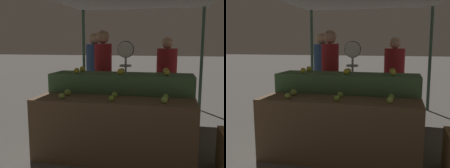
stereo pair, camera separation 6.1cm
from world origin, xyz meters
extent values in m
plane|color=#59544F|center=(0.00, 0.00, 0.00)|extent=(60.00, 60.00, 0.00)
cylinder|color=#33513D|center=(-1.39, 3.02, 1.16)|extent=(0.07, 0.07, 2.33)
cylinder|color=#33513D|center=(1.39, 3.02, 1.16)|extent=(0.07, 0.07, 2.33)
cube|color=brown|center=(0.00, 0.00, 0.41)|extent=(2.09, 0.55, 0.82)
cube|color=#4C7A4C|center=(0.00, 0.60, 0.54)|extent=(2.09, 0.55, 1.09)
sphere|color=#8EB247|center=(-0.64, -0.11, 0.86)|extent=(0.07, 0.07, 0.07)
sphere|color=#7AA338|center=(0.01, -0.12, 0.86)|extent=(0.07, 0.07, 0.07)
sphere|color=#8EB247|center=(0.65, -0.10, 0.86)|extent=(0.08, 0.08, 0.08)
sphere|color=#8EB247|center=(-0.65, 0.11, 0.87)|extent=(0.09, 0.09, 0.09)
sphere|color=#84AD3D|center=(0.00, 0.11, 0.86)|extent=(0.08, 0.08, 0.08)
sphere|color=#7AA338|center=(0.66, 0.11, 0.86)|extent=(0.08, 0.08, 0.08)
sphere|color=gold|center=(-0.66, 0.49, 1.13)|extent=(0.08, 0.08, 0.08)
sphere|color=gold|center=(0.01, 0.48, 1.13)|extent=(0.09, 0.09, 0.09)
sphere|color=gold|center=(0.66, 0.50, 1.13)|extent=(0.09, 0.09, 0.09)
sphere|color=gold|center=(-0.65, 0.72, 1.13)|extent=(0.09, 0.09, 0.09)
sphere|color=gold|center=(-0.01, 0.71, 1.12)|extent=(0.07, 0.07, 0.07)
sphere|color=gold|center=(0.65, 0.70, 1.13)|extent=(0.09, 0.09, 0.09)
cylinder|color=#99999E|center=(-0.03, 1.16, 0.73)|extent=(0.04, 0.04, 1.46)
cylinder|color=black|center=(-0.03, 1.16, 1.43)|extent=(0.28, 0.01, 0.28)
cylinder|color=silver|center=(-0.03, 1.14, 1.43)|extent=(0.26, 0.02, 0.26)
cylinder|color=#99999E|center=(-0.03, 1.14, 1.23)|extent=(0.01, 0.01, 0.14)
cylinder|color=#99999E|center=(-0.03, 1.14, 1.16)|extent=(0.20, 0.20, 0.03)
cube|color=#2D2D38|center=(-0.46, 1.29, 0.41)|extent=(0.27, 0.22, 0.82)
cylinder|color=maroon|center=(-0.46, 1.29, 1.17)|extent=(0.41, 0.41, 0.71)
sphere|color=tan|center=(-0.46, 1.29, 1.64)|extent=(0.23, 0.23, 0.23)
cube|color=#2D2D38|center=(0.64, 2.07, 0.38)|extent=(0.34, 0.26, 0.77)
cylinder|color=maroon|center=(0.64, 2.07, 1.10)|extent=(0.50, 0.50, 0.67)
sphere|color=tan|center=(0.64, 2.07, 1.54)|extent=(0.22, 0.22, 0.22)
cube|color=#2D2D38|center=(-0.85, 2.11, 0.40)|extent=(0.31, 0.25, 0.81)
cylinder|color=#2D4C84|center=(-0.85, 2.11, 1.16)|extent=(0.46, 0.46, 0.70)
sphere|color=tan|center=(-0.85, 2.11, 1.63)|extent=(0.23, 0.23, 0.23)
camera|label=1|loc=(0.70, -3.19, 1.53)|focal=42.00mm
camera|label=2|loc=(0.76, -3.18, 1.53)|focal=42.00mm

